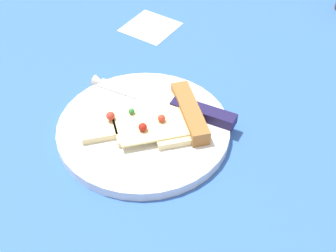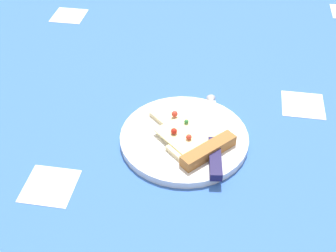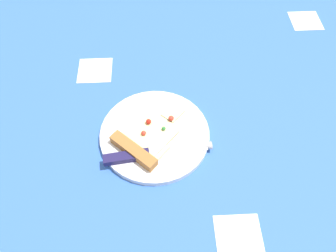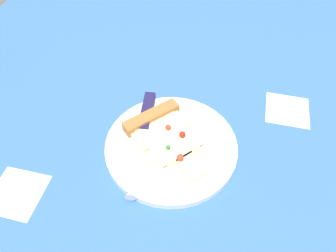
% 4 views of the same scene
% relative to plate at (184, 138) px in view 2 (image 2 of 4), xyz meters
% --- Properties ---
extents(ground_plane, '(1.43, 1.43, 0.03)m').
position_rel_plate_xyz_m(ground_plane, '(-0.09, 0.02, -0.02)').
color(ground_plane, '#3360B7').
rests_on(ground_plane, ground).
extents(plate, '(0.25, 0.25, 0.01)m').
position_rel_plate_xyz_m(plate, '(0.00, 0.00, 0.00)').
color(plate, silver).
rests_on(plate, ground_plane).
extents(pizza_slice, '(0.18, 0.17, 0.03)m').
position_rel_plate_xyz_m(pizza_slice, '(0.02, -0.02, 0.02)').
color(pizza_slice, beige).
rests_on(pizza_slice, plate).
extents(knife, '(0.05, 0.24, 0.02)m').
position_rel_plate_xyz_m(knife, '(0.06, -0.02, 0.01)').
color(knife, silver).
rests_on(knife, plate).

